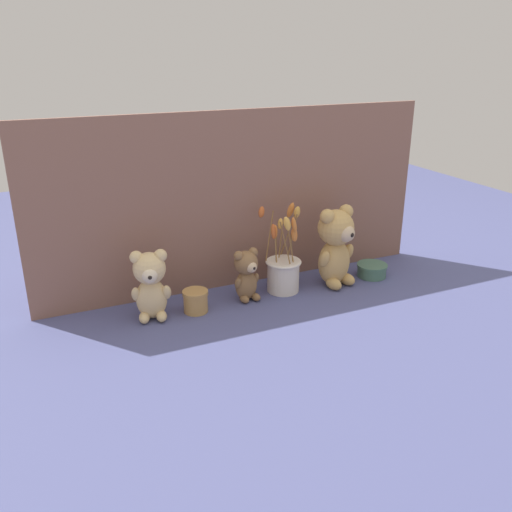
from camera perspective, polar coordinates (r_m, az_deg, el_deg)
ground_plane at (r=1.90m, az=0.25°, el=-4.64°), size 4.00×4.00×0.00m
backdrop_wall at (r=1.94m, az=-1.80°, el=5.83°), size 1.47×0.02×0.63m
teddy_bear_large at (r=1.99m, az=8.40°, el=1.17°), size 0.17×0.15×0.30m
teddy_bear_medium at (r=1.76m, az=-11.05°, el=-2.87°), size 0.13×0.12×0.24m
teddy_bear_small at (r=1.87m, az=-1.00°, el=-1.89°), size 0.10×0.09×0.19m
flower_vase at (r=1.94m, az=2.90°, el=-1.37°), size 0.15×0.16×0.32m
decorative_tin_tall at (r=1.82m, az=-6.38°, el=-4.73°), size 0.09×0.09×0.08m
decorative_tin_short at (r=2.13m, az=12.10°, el=-1.46°), size 0.12×0.12×0.05m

